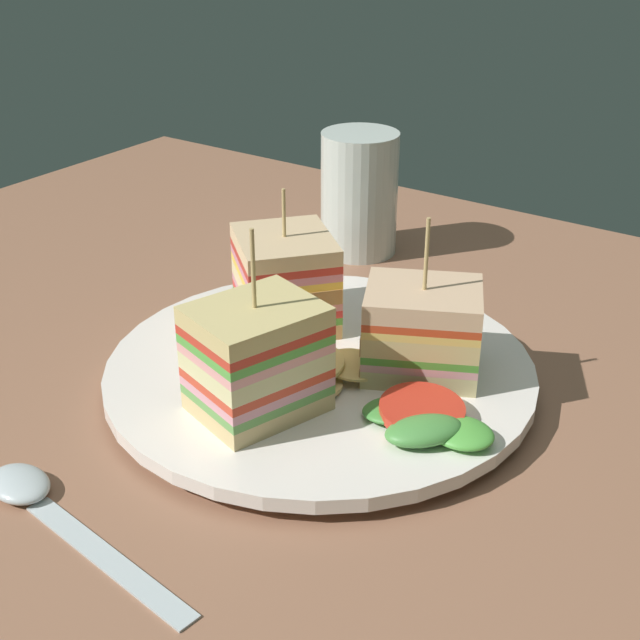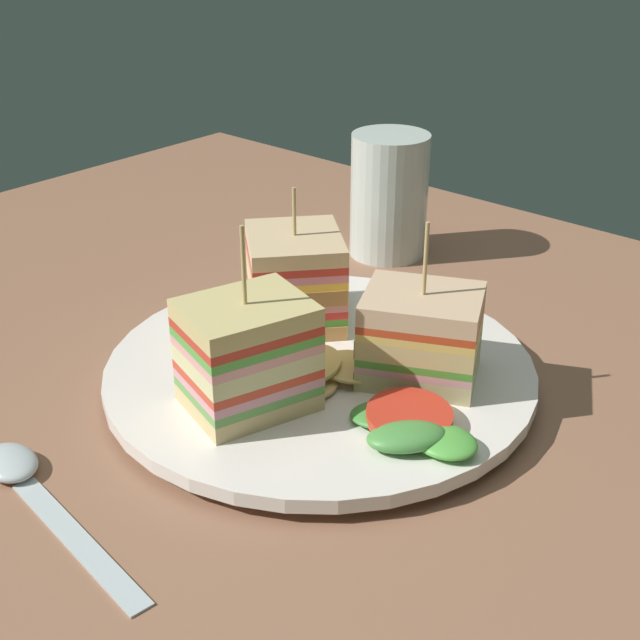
% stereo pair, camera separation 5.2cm
% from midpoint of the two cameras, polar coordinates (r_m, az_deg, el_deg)
% --- Properties ---
extents(ground_plane, '(0.96, 0.72, 0.02)m').
position_cam_midpoint_polar(ground_plane, '(0.55, -2.73, -5.13)').
color(ground_plane, '#95644A').
extents(plate, '(0.26, 0.26, 0.02)m').
position_cam_midpoint_polar(plate, '(0.54, -2.77, -3.48)').
color(plate, white).
rests_on(plate, ground_plane).
extents(sandwich_wedge_0, '(0.07, 0.08, 0.11)m').
position_cam_midpoint_polar(sandwich_wedge_0, '(0.48, -7.48, -2.54)').
color(sandwich_wedge_0, '#DABA7C').
rests_on(sandwich_wedge_0, plate).
extents(sandwich_wedge_1, '(0.09, 0.08, 0.10)m').
position_cam_midpoint_polar(sandwich_wedge_1, '(0.52, 3.76, -0.76)').
color(sandwich_wedge_1, '#CEC284').
rests_on(sandwich_wedge_1, plate).
extents(sandwich_wedge_2, '(0.09, 0.09, 0.09)m').
position_cam_midpoint_polar(sandwich_wedge_2, '(0.57, -4.89, 2.55)').
color(sandwich_wedge_2, '#CFC17C').
rests_on(sandwich_wedge_2, plate).
extents(chip_pile, '(0.07, 0.08, 0.02)m').
position_cam_midpoint_polar(chip_pile, '(0.51, -3.07, -3.56)').
color(chip_pile, '#EEC77F').
rests_on(chip_pile, plate).
extents(salad_garnish, '(0.08, 0.06, 0.01)m').
position_cam_midpoint_polar(salad_garnish, '(0.47, 3.73, -6.64)').
color(salad_garnish, '#4C9543').
rests_on(salad_garnish, plate).
extents(spoon, '(0.15, 0.04, 0.01)m').
position_cam_midpoint_polar(spoon, '(0.47, -20.92, -11.11)').
color(spoon, silver).
rests_on(spoon, ground_plane).
extents(drinking_glass, '(0.06, 0.06, 0.10)m').
position_cam_midpoint_polar(drinking_glass, '(0.72, 0.48, 7.69)').
color(drinking_glass, silver).
rests_on(drinking_glass, ground_plane).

